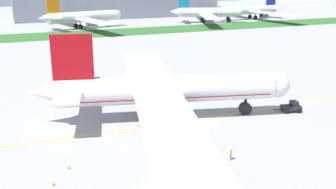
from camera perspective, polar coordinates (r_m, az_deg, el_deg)
ground_plane at (r=72.90m, az=4.82°, el=-3.71°), size 600.00×600.00×0.00m
apron_taxi_line at (r=73.64m, az=4.51°, el=-3.49°), size 280.00×0.36×0.01m
grass_median_strip at (r=182.77m, az=-12.22°, el=8.49°), size 320.00×24.00×0.10m
airliner_foreground at (r=71.89m, az=-0.59°, el=0.61°), size 47.19×75.62×15.97m
pushback_tug at (r=80.44m, az=17.36°, el=-1.71°), size 5.53×3.15×2.16m
ground_crew_wingwalker_port at (r=57.55m, az=3.52°, el=-8.44°), size 0.38×0.54×1.64m
ground_crew_marshaller_front at (r=58.11m, az=9.05°, el=-8.31°), size 0.43×0.54×1.71m
ground_crew_wingwalker_starboard at (r=78.48m, az=2.50°, el=-1.35°), size 0.60×0.29×1.71m
traffic_cone_near_nose at (r=53.29m, az=-16.16°, el=-12.18°), size 0.36×0.36×0.58m
traffic_cone_port_wing at (r=56.89m, az=-14.05°, el=-10.06°), size 0.36×0.36×0.58m
service_truck_baggage_loader at (r=102.73m, az=-12.16°, el=3.07°), size 6.03×3.51×3.21m
parked_airliner_far_centre at (r=201.39m, az=-12.32°, el=10.81°), size 42.56×66.74×16.40m
parked_airliner_far_right at (r=223.20m, az=5.57°, el=11.65°), size 38.94×60.73×16.13m
parked_airliner_far_outer at (r=244.51m, az=11.71°, el=11.77°), size 48.27×77.38×15.29m
terminal_building at (r=250.15m, az=-6.88°, el=12.98°), size 124.01×20.00×18.00m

